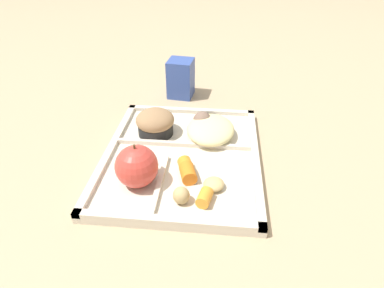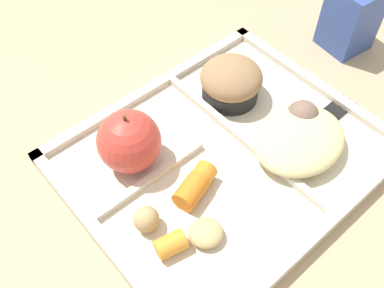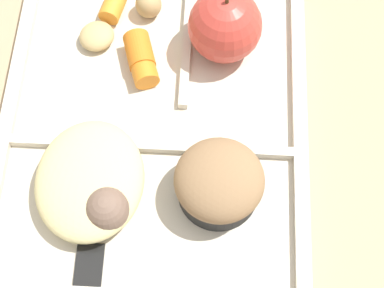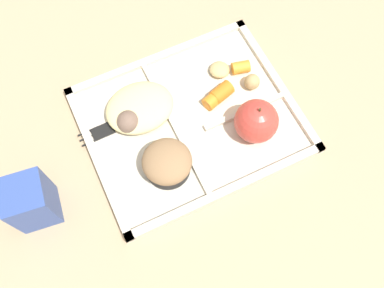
{
  "view_description": "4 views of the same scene",
  "coord_description": "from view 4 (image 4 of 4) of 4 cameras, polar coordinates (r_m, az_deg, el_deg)",
  "views": [
    {
      "loc": [
        -0.49,
        -0.07,
        0.38
      ],
      "look_at": [
        0.01,
        -0.02,
        0.03
      ],
      "focal_mm": 30.64,
      "sensor_mm": 36.0,
      "label": 1
    },
    {
      "loc": [
        -0.22,
        -0.2,
        0.42
      ],
      "look_at": [
        -0.03,
        0.02,
        0.04
      ],
      "focal_mm": 40.78,
      "sensor_mm": 36.0,
      "label": 2
    },
    {
      "loc": [
        0.26,
        0.05,
        0.52
      ],
      "look_at": [
        0.03,
        0.04,
        0.03
      ],
      "focal_mm": 56.84,
      "sensor_mm": 36.0,
      "label": 3
    },
    {
      "loc": [
        0.14,
        0.29,
        0.65
      ],
      "look_at": [
        0.02,
        0.05,
        0.03
      ],
      "focal_mm": 39.77,
      "sensor_mm": 36.0,
      "label": 4
    }
  ],
  "objects": [
    {
      "name": "carrot_slice_back",
      "position": [
        0.72,
        4.0,
        6.92
      ],
      "size": [
        0.04,
        0.04,
        0.03
      ],
      "primitive_type": "cylinder",
      "rotation": [
        0.0,
        1.57,
        3.43
      ],
      "color": "orange",
      "rests_on": "lunch_tray"
    },
    {
      "name": "green_apple",
      "position": [
        0.68,
        8.62,
        3.03
      ],
      "size": [
        0.07,
        0.07,
        0.08
      ],
      "color": "#C63D33",
      "rests_on": "lunch_tray"
    },
    {
      "name": "milk_carton",
      "position": [
        0.67,
        -20.74,
        -7.24
      ],
      "size": [
        0.07,
        0.07,
        0.09
      ],
      "primitive_type": "cube",
      "rotation": [
        0.0,
        0.0,
        -0.12
      ],
      "color": "#334C99",
      "rests_on": "ground"
    },
    {
      "name": "ground",
      "position": [
        0.72,
        -0.17,
        2.81
      ],
      "size": [
        6.0,
        6.0,
        0.0
      ],
      "primitive_type": "plane",
      "color": "tan"
    },
    {
      "name": "lunch_tray",
      "position": [
        0.72,
        -0.14,
        3.05
      ],
      "size": [
        0.35,
        0.29,
        0.02
      ],
      "color": "beige",
      "rests_on": "ground"
    },
    {
      "name": "potato_chunk_browned",
      "position": [
        0.74,
        8.06,
        8.25
      ],
      "size": [
        0.04,
        0.04,
        0.03
      ],
      "primitive_type": "ellipsoid",
      "rotation": [
        0.0,
        0.0,
        3.67
      ],
      "color": "tan",
      "rests_on": "lunch_tray"
    },
    {
      "name": "egg_noodle_pile",
      "position": [
        0.71,
        -7.03,
        4.87
      ],
      "size": [
        0.11,
        0.1,
        0.03
      ],
      "primitive_type": "ellipsoid",
      "color": "beige",
      "rests_on": "lunch_tray"
    },
    {
      "name": "potato_chunk_golden",
      "position": [
        0.75,
        3.72,
        9.9
      ],
      "size": [
        0.05,
        0.05,
        0.02
      ],
      "primitive_type": "ellipsoid",
      "rotation": [
        0.0,
        0.0,
        5.64
      ],
      "color": "tan",
      "rests_on": "lunch_tray"
    },
    {
      "name": "carrot_slice_large",
      "position": [
        0.72,
        2.63,
        5.78
      ],
      "size": [
        0.03,
        0.03,
        0.02
      ],
      "primitive_type": "cylinder",
      "rotation": [
        0.0,
        1.57,
        3.47
      ],
      "color": "orange",
      "rests_on": "lunch_tray"
    },
    {
      "name": "meatball_side",
      "position": [
        0.7,
        -8.5,
        2.93
      ],
      "size": [
        0.04,
        0.04,
        0.04
      ],
      "primitive_type": "sphere",
      "color": "#755B4C",
      "rests_on": "lunch_tray"
    },
    {
      "name": "bran_muffin",
      "position": [
        0.66,
        -3.35,
        -2.56
      ],
      "size": [
        0.08,
        0.08,
        0.05
      ],
      "color": "black",
      "rests_on": "lunch_tray"
    },
    {
      "name": "meatball_back",
      "position": [
        0.7,
        -5.54,
        3.12
      ],
      "size": [
        0.03,
        0.03,
        0.03
      ],
      "primitive_type": "sphere",
      "color": "brown",
      "rests_on": "lunch_tray"
    },
    {
      "name": "plastic_fork",
      "position": [
        0.72,
        -10.18,
        2.46
      ],
      "size": [
        0.15,
        0.02,
        0.0
      ],
      "color": "black",
      "rests_on": "lunch_tray"
    },
    {
      "name": "carrot_slice_tilted",
      "position": [
        0.76,
        6.55,
        10.18
      ],
      "size": [
        0.03,
        0.03,
        0.02
      ],
      "primitive_type": "cylinder",
      "rotation": [
        0.0,
        1.57,
        2.92
      ],
      "color": "orange",
      "rests_on": "lunch_tray"
    }
  ]
}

